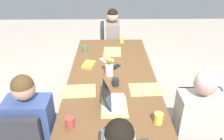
{
  "coord_description": "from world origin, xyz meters",
  "views": [
    {
      "loc": [
        2.41,
        -0.04,
        2.09
      ],
      "look_at": [
        0.0,
        0.0,
        0.77
      ],
      "focal_mm": 35.36,
      "sensor_mm": 36.0,
      "label": 1
    }
  ],
  "objects": [
    {
      "name": "person_far_left_near",
      "position": [
        0.81,
        0.8,
        0.53
      ],
      "size": [
        0.36,
        0.4,
        1.19
      ],
      "color": "#2D2D33",
      "rests_on": "ground_plane"
    },
    {
      "name": "laptop_head_right_right_near",
      "position": [
        0.62,
        -0.01,
        0.76
      ],
      "size": [
        0.32,
        0.22,
        0.2
      ],
      "color": "silver",
      "rests_on": "dining_table"
    },
    {
      "name": "phone_silver",
      "position": [
        -0.37,
        -0.11,
        0.72
      ],
      "size": [
        0.16,
        0.15,
        0.01
      ],
      "primitive_type": "cube",
      "rotation": [
        0.0,
        0.0,
        0.61
      ],
      "color": "silver",
      "rests_on": "dining_table"
    },
    {
      "name": "coffee_mug_centre_right",
      "position": [
        0.28,
        0.04,
        0.76
      ],
      "size": [
        0.08,
        0.08,
        0.09
      ],
      "primitive_type": "cylinder",
      "color": "#232328",
      "rests_on": "dining_table"
    },
    {
      "name": "ground_plane",
      "position": [
        0.0,
        0.0,
        0.0
      ],
      "size": [
        10.0,
        10.0,
        0.0
      ],
      "primitive_type": "plane",
      "color": "#B2A899"
    },
    {
      "name": "person_head_left_left_far",
      "position": [
        -1.43,
        0.03,
        0.53
      ],
      "size": [
        0.4,
        0.36,
        1.19
      ],
      "color": "#2D2D33",
      "rests_on": "ground_plane"
    },
    {
      "name": "flower_vase",
      "position": [
        0.04,
        -0.04,
        0.84
      ],
      "size": [
        0.11,
        0.13,
        0.26
      ],
      "color": "silver",
      "rests_on": "dining_table"
    },
    {
      "name": "chair_far_left_near",
      "position": [
        0.74,
        0.86,
        0.5
      ],
      "size": [
        0.44,
        0.44,
        0.9
      ],
      "color": "#2D2D33",
      "rests_on": "ground_plane"
    },
    {
      "name": "phone_black",
      "position": [
        -0.17,
        0.05,
        0.72
      ],
      "size": [
        0.16,
        0.14,
        0.01
      ],
      "primitive_type": "cube",
      "rotation": [
        0.0,
        0.0,
        2.54
      ],
      "color": "black",
      "rests_on": "dining_table"
    },
    {
      "name": "coffee_mug_near_right",
      "position": [
        0.91,
        0.4,
        0.77
      ],
      "size": [
        0.08,
        0.08,
        0.11
      ],
      "primitive_type": "cylinder",
      "color": "#DBC64C",
      "rests_on": "dining_table"
    },
    {
      "name": "dining_table",
      "position": [
        0.0,
        0.0,
        0.66
      ],
      "size": [
        2.36,
        1.06,
        0.72
      ],
      "color": "brown",
      "rests_on": "ground_plane"
    },
    {
      "name": "placemat_head_right_right_near",
      "position": [
        0.66,
        0.01,
        0.72
      ],
      "size": [
        0.37,
        0.27,
        0.0
      ],
      "primitive_type": "cube",
      "rotation": [
        0.0,
        0.0,
        3.17
      ],
      "color": "#9EBC66",
      "rests_on": "dining_table"
    },
    {
      "name": "placemat_head_left_left_far",
      "position": [
        -0.67,
        0.01,
        0.72
      ],
      "size": [
        0.37,
        0.27,
        0.0
      ],
      "primitive_type": "cube",
      "rotation": [
        0.0,
        0.0,
        -0.03
      ],
      "color": "#9EBC66",
      "rests_on": "dining_table"
    },
    {
      "name": "coffee_mug_near_left",
      "position": [
        0.93,
        -0.38,
        0.77
      ],
      "size": [
        0.08,
        0.08,
        0.09
      ],
      "primitive_type": "cylinder",
      "color": "#AD3D38",
      "rests_on": "dining_table"
    },
    {
      "name": "coffee_mug_far_left",
      "position": [
        -1.06,
        0.18,
        0.76
      ],
      "size": [
        0.08,
        0.08,
        0.08
      ],
      "primitive_type": "cylinder",
      "color": "#DBC64C",
      "rests_on": "dining_table"
    },
    {
      "name": "chair_head_left_left_far",
      "position": [
        -1.49,
        -0.04,
        0.5
      ],
      "size": [
        0.44,
        0.44,
        0.9
      ],
      "color": "#2D2D33",
      "rests_on": "ground_plane"
    },
    {
      "name": "book_red_cover",
      "position": [
        -0.21,
        -0.31,
        0.74
      ],
      "size": [
        0.23,
        0.19,
        0.04
      ],
      "primitive_type": "cube",
      "rotation": [
        0.0,
        0.0,
        -0.26
      ],
      "color": "gold",
      "rests_on": "dining_table"
    },
    {
      "name": "coffee_mug_centre_left",
      "position": [
        -0.67,
        -0.4,
        0.77
      ],
      "size": [
        0.07,
        0.07,
        0.1
      ],
      "primitive_type": "cylinder",
      "color": "#47704C",
      "rests_on": "dining_table"
    },
    {
      "name": "placemat_near_left_mid",
      "position": [
        0.39,
        -0.37,
        0.72
      ],
      "size": [
        0.28,
        0.38,
        0.0
      ],
      "primitive_type": "cube",
      "rotation": [
        0.0,
        0.0,
        1.63
      ],
      "color": "#9EBC66",
      "rests_on": "dining_table"
    },
    {
      "name": "person_near_left_mid",
      "position": [
        0.86,
        -0.76,
        0.53
      ],
      "size": [
        0.36,
        0.4,
        1.19
      ],
      "color": "#2D2D33",
      "rests_on": "ground_plane"
    },
    {
      "name": "placemat_far_left_near",
      "position": [
        0.37,
        0.37,
        0.72
      ],
      "size": [
        0.28,
        0.37,
        0.0
      ],
      "primitive_type": "cube",
      "rotation": [
        0.0,
        0.0,
        -1.52
      ],
      "color": "#9EBC66",
      "rests_on": "dining_table"
    }
  ]
}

